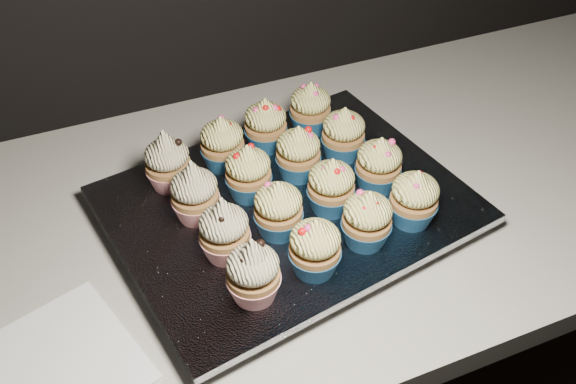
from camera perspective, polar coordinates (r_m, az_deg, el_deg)
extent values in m
cube|color=silver|center=(0.92, -3.18, -2.48)|extent=(2.44, 0.64, 0.04)
cube|color=white|center=(0.78, -20.17, -14.52)|extent=(0.22, 0.22, 0.00)
cube|color=black|center=(0.88, 0.00, -1.88)|extent=(0.47, 0.39, 0.02)
cube|color=silver|center=(0.87, 0.00, -1.07)|extent=(0.51, 0.43, 0.01)
cone|color=red|center=(0.75, -3.04, -8.39)|extent=(0.06, 0.06, 0.03)
ellipsoid|color=beige|center=(0.72, -3.15, -6.45)|extent=(0.06, 0.06, 0.04)
cone|color=beige|center=(0.70, -3.24, -4.92)|extent=(0.03, 0.03, 0.03)
cone|color=#1B5382|center=(0.77, 2.36, -6.12)|extent=(0.06, 0.06, 0.03)
ellipsoid|color=#FFF080|center=(0.74, 2.44, -4.17)|extent=(0.06, 0.06, 0.04)
cone|color=#FFF080|center=(0.73, 2.49, -2.92)|extent=(0.03, 0.03, 0.02)
cone|color=#1B5382|center=(0.81, 6.90, -3.60)|extent=(0.06, 0.06, 0.03)
ellipsoid|color=#FFF080|center=(0.78, 7.12, -1.65)|extent=(0.06, 0.06, 0.04)
cone|color=#FFF080|center=(0.77, 7.26, -0.41)|extent=(0.03, 0.03, 0.02)
cone|color=#1B5382|center=(0.85, 10.94, -1.72)|extent=(0.06, 0.06, 0.03)
ellipsoid|color=#FFF080|center=(0.82, 11.28, 0.20)|extent=(0.06, 0.06, 0.04)
cone|color=#FFF080|center=(0.81, 11.49, 1.42)|extent=(0.03, 0.03, 0.02)
cone|color=red|center=(0.79, -5.57, -4.70)|extent=(0.06, 0.06, 0.03)
ellipsoid|color=beige|center=(0.76, -5.75, -2.75)|extent=(0.06, 0.06, 0.04)
cone|color=beige|center=(0.75, -5.90, -1.23)|extent=(0.03, 0.03, 0.03)
cone|color=#1B5382|center=(0.82, -0.86, -2.73)|extent=(0.06, 0.06, 0.03)
ellipsoid|color=#FFF080|center=(0.79, -0.88, -0.77)|extent=(0.06, 0.06, 0.04)
cone|color=#FFF080|center=(0.77, -0.90, 0.48)|extent=(0.03, 0.03, 0.02)
cone|color=#1B5382|center=(0.85, 3.79, -0.66)|extent=(0.06, 0.06, 0.03)
ellipsoid|color=#FFF080|center=(0.82, 3.91, 1.29)|extent=(0.06, 0.06, 0.04)
cone|color=#FFF080|center=(0.81, 3.98, 2.52)|extent=(0.03, 0.03, 0.02)
cone|color=#1B5382|center=(0.89, 7.92, 1.27)|extent=(0.06, 0.06, 0.03)
ellipsoid|color=#FFF080|center=(0.86, 8.16, 3.18)|extent=(0.06, 0.06, 0.04)
cone|color=#FFF080|center=(0.85, 8.31, 4.39)|extent=(0.03, 0.03, 0.02)
cone|color=red|center=(0.84, -8.12, -1.36)|extent=(0.06, 0.06, 0.03)
ellipsoid|color=beige|center=(0.82, -8.38, 0.58)|extent=(0.06, 0.06, 0.04)
cone|color=beige|center=(0.80, -8.57, 2.08)|extent=(0.03, 0.03, 0.03)
cone|color=#1B5382|center=(0.87, -3.49, 0.58)|extent=(0.06, 0.06, 0.03)
ellipsoid|color=#FFF080|center=(0.84, -3.59, 2.51)|extent=(0.06, 0.06, 0.04)
cone|color=#FFF080|center=(0.83, -3.66, 3.73)|extent=(0.03, 0.03, 0.02)
cone|color=#1B5382|center=(0.90, 0.90, 2.32)|extent=(0.06, 0.06, 0.03)
ellipsoid|color=#FFF080|center=(0.88, 0.93, 4.24)|extent=(0.06, 0.06, 0.04)
cone|color=#FFF080|center=(0.86, 0.94, 5.45)|extent=(0.03, 0.03, 0.02)
cone|color=#1B5382|center=(0.94, 4.86, 4.02)|extent=(0.06, 0.06, 0.03)
ellipsoid|color=#FFF080|center=(0.91, 5.00, 5.90)|extent=(0.06, 0.06, 0.04)
cone|color=#FFF080|center=(0.90, 5.08, 7.08)|extent=(0.03, 0.03, 0.02)
cone|color=red|center=(0.90, -10.45, 1.40)|extent=(0.06, 0.06, 0.03)
ellipsoid|color=beige|center=(0.87, -10.75, 3.29)|extent=(0.06, 0.06, 0.04)
cone|color=beige|center=(0.86, -10.99, 4.75)|extent=(0.03, 0.03, 0.03)
cone|color=#1B5382|center=(0.92, -5.76, 3.16)|extent=(0.06, 0.06, 0.03)
ellipsoid|color=#FFF080|center=(0.90, -5.92, 5.05)|extent=(0.06, 0.06, 0.04)
cone|color=#FFF080|center=(0.88, -6.02, 6.24)|extent=(0.03, 0.03, 0.02)
cone|color=#1B5382|center=(0.95, -1.97, 4.84)|extent=(0.06, 0.06, 0.03)
ellipsoid|color=#FFF080|center=(0.93, -2.02, 6.71)|extent=(0.06, 0.06, 0.04)
cone|color=#FFF080|center=(0.92, -2.05, 7.88)|extent=(0.03, 0.03, 0.02)
cone|color=#1B5382|center=(0.98, 1.97, 6.34)|extent=(0.06, 0.06, 0.03)
ellipsoid|color=#FFF080|center=(0.96, 2.02, 8.17)|extent=(0.06, 0.06, 0.04)
cone|color=#FFF080|center=(0.95, 2.05, 9.32)|extent=(0.03, 0.03, 0.02)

